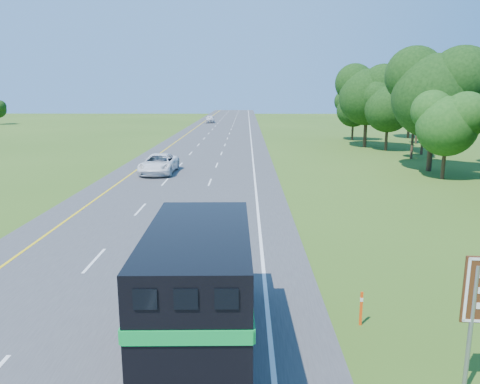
# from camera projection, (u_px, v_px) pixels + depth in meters

# --- Properties ---
(road) EXTENTS (15.00, 260.00, 0.04)m
(road) POSITION_uv_depth(u_px,v_px,m) (208.00, 150.00, 58.45)
(road) COLOR #38383A
(road) RESTS_ON ground
(lane_markings) EXTENTS (11.15, 260.00, 0.01)m
(lane_markings) POSITION_uv_depth(u_px,v_px,m) (208.00, 150.00, 58.45)
(lane_markings) COLOR yellow
(lane_markings) RESTS_ON road
(horse_truck) EXTENTS (2.86, 8.51, 3.74)m
(horse_truck) POSITION_uv_depth(u_px,v_px,m) (201.00, 283.00, 12.96)
(horse_truck) COLOR black
(horse_truck) RESTS_ON road
(white_suv) EXTENTS (2.99, 6.23, 1.71)m
(white_suv) POSITION_uv_depth(u_px,v_px,m) (159.00, 164.00, 41.87)
(white_suv) COLOR white
(white_suv) RESTS_ON road
(far_car) EXTENTS (2.43, 5.22, 1.73)m
(far_car) POSITION_uv_depth(u_px,v_px,m) (210.00, 119.00, 109.94)
(far_car) COLOR silver
(far_car) RESTS_ON road
(delineator) EXTENTS (0.09, 0.05, 1.12)m
(delineator) POSITION_uv_depth(u_px,v_px,m) (361.00, 307.00, 14.67)
(delineator) COLOR #FC430D
(delineator) RESTS_ON ground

